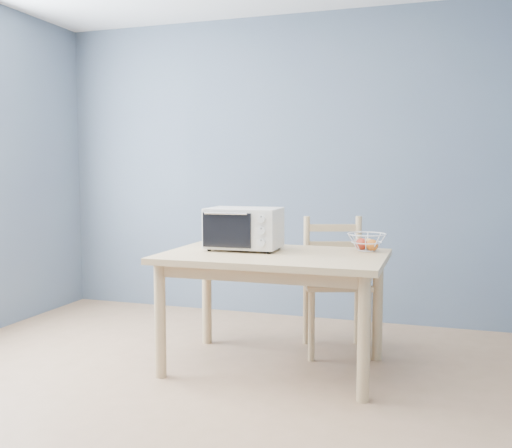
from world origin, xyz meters
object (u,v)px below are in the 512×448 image
(dining_chair, at_px, (335,285))
(fruit_basket, at_px, (367,242))
(dining_table, at_px, (274,269))
(toaster_oven, at_px, (241,228))

(dining_chair, bearing_deg, fruit_basket, -59.31)
(dining_table, bearing_deg, dining_chair, 58.26)
(dining_table, relative_size, toaster_oven, 2.89)
(fruit_basket, xyz_separation_m, dining_chair, (-0.24, 0.21, -0.34))
(toaster_oven, relative_size, fruit_basket, 1.82)
(toaster_oven, bearing_deg, fruit_basket, 12.40)
(toaster_oven, distance_m, dining_chair, 0.82)
(dining_table, height_order, toaster_oven, toaster_oven)
(dining_table, xyz_separation_m, fruit_basket, (0.55, 0.29, 0.16))
(dining_table, xyz_separation_m, dining_chair, (0.31, 0.50, -0.18))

